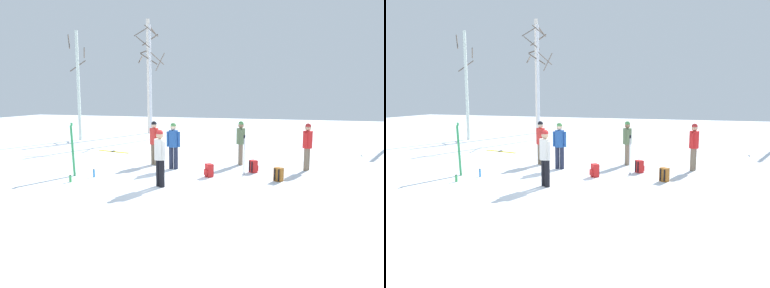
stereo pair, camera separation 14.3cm
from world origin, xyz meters
TOP-DOWN VIEW (x-y plane):
  - ground_plane at (0.00, 0.00)m, footprint 60.00×60.00m
  - person_0 at (-0.61, 2.26)m, footprint 0.52×0.34m
  - person_1 at (4.09, 3.48)m, footprint 0.34×0.50m
  - person_2 at (-0.09, -0.26)m, footprint 0.44×0.34m
  - person_3 at (1.61, 3.81)m, footprint 0.34×0.50m
  - person_4 at (-1.59, 2.77)m, footprint 0.46×0.34m
  - ski_pair_planted_0 at (-3.48, 0.22)m, footprint 0.23×0.12m
  - ski_pair_lying_0 at (-4.72, 5.13)m, footprint 1.84×0.55m
  - ski_poles_0 at (2.06, 1.94)m, footprint 0.07×0.26m
  - backpack_0 at (3.25, 1.49)m, footprint 0.32×0.34m
  - backpack_1 at (2.30, 2.54)m, footprint 0.34×0.35m
  - backpack_2 at (0.97, 1.41)m, footprint 0.35×0.34m
  - water_bottle_0 at (-3.01, -0.61)m, footprint 0.08×0.08m
  - water_bottle_1 at (-2.68, 0.21)m, footprint 0.06×0.06m
  - birch_tree_0 at (-8.97, 8.60)m, footprint 1.26×1.29m
  - birch_tree_1 at (-6.52, 13.26)m, footprint 1.49×1.49m
  - birch_tree_2 at (-4.91, 9.96)m, footprint 1.81×1.69m

SIDE VIEW (x-z plane):
  - ground_plane at x=0.00m, z-range 0.00..0.00m
  - ski_pair_lying_0 at x=-4.72m, z-range -0.01..0.03m
  - water_bottle_0 at x=-3.01m, z-range -0.01..0.22m
  - water_bottle_1 at x=-2.68m, z-range -0.01..0.27m
  - backpack_0 at x=3.25m, z-range -0.01..0.43m
  - backpack_1 at x=2.30m, z-range -0.01..0.43m
  - backpack_2 at x=0.97m, z-range -0.01..0.43m
  - ski_poles_0 at x=2.06m, z-range 0.05..1.44m
  - ski_pair_planted_0 at x=-3.48m, z-range -0.01..1.80m
  - person_0 at x=-0.61m, z-range 0.12..1.84m
  - person_1 at x=4.09m, z-range 0.12..1.84m
  - person_2 at x=-0.09m, z-range 0.12..1.84m
  - person_3 at x=1.61m, z-range 0.12..1.84m
  - person_4 at x=-1.59m, z-range 0.12..1.84m
  - birch_tree_0 at x=-8.97m, z-range 0.11..6.53m
  - birch_tree_2 at x=-4.91m, z-range 0.18..7.06m
  - birch_tree_1 at x=-6.52m, z-range 0.16..7.96m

